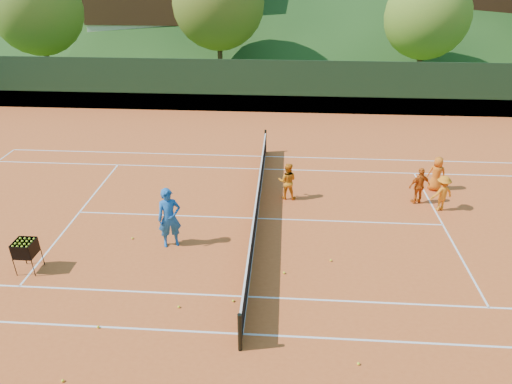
# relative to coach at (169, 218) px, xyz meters

# --- Properties ---
(ground) EXTENTS (400.00, 400.00, 0.00)m
(ground) POSITION_rel_coach_xyz_m (2.60, 1.79, -1.01)
(ground) COLOR #32541A
(ground) RESTS_ON ground
(clay_court) EXTENTS (40.00, 24.00, 0.02)m
(clay_court) POSITION_rel_coach_xyz_m (2.60, 1.79, -1.00)
(clay_court) COLOR #C85220
(clay_court) RESTS_ON ground
(coach) EXTENTS (0.85, 0.70, 1.99)m
(coach) POSITION_rel_coach_xyz_m (0.00, 0.00, 0.00)
(coach) COLOR #1B5CB0
(coach) RESTS_ON clay_court
(student_a) EXTENTS (0.73, 0.59, 1.42)m
(student_a) POSITION_rel_coach_xyz_m (3.64, 3.37, -0.28)
(student_a) COLOR orange
(student_a) RESTS_ON clay_court
(student_b) EXTENTS (0.89, 0.59, 1.41)m
(student_b) POSITION_rel_coach_xyz_m (8.47, 3.33, -0.29)
(student_b) COLOR #CC5712
(student_b) RESTS_ON clay_court
(student_c) EXTENTS (0.72, 0.52, 1.37)m
(student_c) POSITION_rel_coach_xyz_m (9.40, 4.45, -0.31)
(student_c) COLOR orange
(student_c) RESTS_ON clay_court
(student_d) EXTENTS (0.98, 0.77, 1.34)m
(student_d) POSITION_rel_coach_xyz_m (9.16, 2.87, -0.33)
(student_d) COLOR orange
(student_d) RESTS_ON clay_court
(tennis_ball_2) EXTENTS (0.07, 0.07, 0.07)m
(tennis_ball_2) POSITION_rel_coach_xyz_m (3.60, -1.26, -0.96)
(tennis_ball_2) COLOR yellow
(tennis_ball_2) RESTS_ON clay_court
(tennis_ball_3) EXTENTS (0.07, 0.07, 0.07)m
(tennis_ball_3) POSITION_rel_coach_xyz_m (-1.36, 0.22, -0.96)
(tennis_ball_3) COLOR yellow
(tennis_ball_3) RESTS_ON clay_court
(tennis_ball_6) EXTENTS (0.07, 0.07, 0.07)m
(tennis_ball_6) POSITION_rel_coach_xyz_m (-4.72, -0.18, -0.96)
(tennis_ball_6) COLOR yellow
(tennis_ball_6) RESTS_ON clay_court
(tennis_ball_9) EXTENTS (0.07, 0.07, 0.07)m
(tennis_ball_9) POSITION_rel_coach_xyz_m (5.00, -0.56, -0.96)
(tennis_ball_9) COLOR yellow
(tennis_ball_9) RESTS_ON clay_court
(tennis_ball_11) EXTENTS (0.07, 0.07, 0.07)m
(tennis_ball_11) POSITION_rel_coach_xyz_m (0.85, -2.88, -0.96)
(tennis_ball_11) COLOR yellow
(tennis_ball_11) RESTS_ON clay_court
(tennis_ball_12) EXTENTS (0.07, 0.07, 0.07)m
(tennis_ball_12) POSITION_rel_coach_xyz_m (-1.00, -3.73, -0.96)
(tennis_ball_12) COLOR yellow
(tennis_ball_12) RESTS_ON clay_court
(tennis_ball_16) EXTENTS (0.07, 0.07, 0.07)m
(tennis_ball_16) POSITION_rel_coach_xyz_m (-1.17, -5.35, -0.96)
(tennis_ball_16) COLOR yellow
(tennis_ball_16) RESTS_ON clay_court
(tennis_ball_17) EXTENTS (0.07, 0.07, 0.07)m
(tennis_ball_17) POSITION_rel_coach_xyz_m (2.25, -2.55, -0.96)
(tennis_ball_17) COLOR yellow
(tennis_ball_17) RESTS_ON clay_court
(tennis_ball_18) EXTENTS (0.07, 0.07, 0.07)m
(tennis_ball_18) POSITION_rel_coach_xyz_m (5.32, -4.45, -0.96)
(tennis_ball_18) COLOR yellow
(tennis_ball_18) RESTS_ON clay_court
(court_lines) EXTENTS (23.83, 11.03, 0.00)m
(court_lines) POSITION_rel_coach_xyz_m (2.60, 1.79, -0.99)
(court_lines) COLOR silver
(court_lines) RESTS_ON clay_court
(tennis_net) EXTENTS (0.10, 12.07, 1.10)m
(tennis_net) POSITION_rel_coach_xyz_m (2.60, 1.79, -0.49)
(tennis_net) COLOR black
(tennis_net) RESTS_ON clay_court
(perimeter_fence) EXTENTS (40.40, 24.24, 3.00)m
(perimeter_fence) POSITION_rel_coach_xyz_m (2.60, 1.79, 0.25)
(perimeter_fence) COLOR black
(perimeter_fence) RESTS_ON clay_court
(ball_hopper) EXTENTS (0.57, 0.57, 1.00)m
(ball_hopper) POSITION_rel_coach_xyz_m (-3.85, -1.58, -0.25)
(ball_hopper) COLOR black
(ball_hopper) RESTS_ON clay_court
(tree_a) EXTENTS (6.00, 6.00, 7.88)m
(tree_a) POSITION_rel_coach_xyz_m (-13.40, 19.79, 3.86)
(tree_a) COLOR #412B1A
(tree_a) RESTS_ON ground
(tree_b) EXTENTS (6.40, 6.40, 8.40)m
(tree_b) POSITION_rel_coach_xyz_m (-1.40, 21.79, 4.18)
(tree_b) COLOR #422A1A
(tree_b) RESTS_ON ground
(tree_c) EXTENTS (5.60, 5.60, 7.35)m
(tree_c) POSITION_rel_coach_xyz_m (12.60, 20.79, 3.53)
(tree_c) COLOR #402719
(tree_c) RESTS_ON ground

